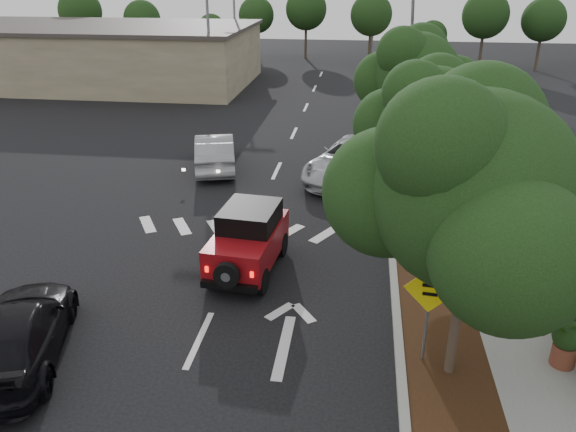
% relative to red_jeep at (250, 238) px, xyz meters
% --- Properties ---
extents(ground, '(120.00, 120.00, 0.00)m').
position_rel_red_jeep_xyz_m(ground, '(-0.52, -3.57, -0.94)').
color(ground, black).
rests_on(ground, ground).
extents(curb, '(0.20, 70.00, 0.15)m').
position_rel_red_jeep_xyz_m(curb, '(4.08, 8.43, -0.86)').
color(curb, '#9E9B93').
rests_on(curb, ground).
extents(planting_strip, '(1.80, 70.00, 0.12)m').
position_rel_red_jeep_xyz_m(planting_strip, '(5.08, 8.43, -0.88)').
color(planting_strip, black).
rests_on(planting_strip, ground).
extents(sidewalk, '(2.00, 70.00, 0.12)m').
position_rel_red_jeep_xyz_m(sidewalk, '(6.98, 8.43, -0.88)').
color(sidewalk, gray).
rests_on(sidewalk, ground).
extents(hedge, '(0.80, 70.00, 0.80)m').
position_rel_red_jeep_xyz_m(hedge, '(8.38, 8.43, -0.54)').
color(hedge, black).
rests_on(hedge, ground).
extents(commercial_building, '(22.00, 12.00, 4.00)m').
position_rel_red_jeep_xyz_m(commercial_building, '(-16.52, 26.43, 1.06)').
color(commercial_building, '#807459').
rests_on(commercial_building, ground).
extents(transmission_tower, '(7.00, 4.00, 28.00)m').
position_rel_red_jeep_xyz_m(transmission_tower, '(5.48, 44.43, -0.94)').
color(transmission_tower, slate).
rests_on(transmission_tower, ground).
extents(street_tree_near, '(3.80, 3.80, 5.92)m').
position_rel_red_jeep_xyz_m(street_tree_near, '(5.08, -4.07, -0.94)').
color(street_tree_near, black).
rests_on(street_tree_near, ground).
extents(street_tree_mid, '(3.20, 3.20, 5.32)m').
position_rel_red_jeep_xyz_m(street_tree_mid, '(5.08, 2.93, -0.94)').
color(street_tree_mid, black).
rests_on(street_tree_mid, ground).
extents(street_tree_far, '(3.40, 3.40, 5.62)m').
position_rel_red_jeep_xyz_m(street_tree_far, '(5.08, 9.43, -0.94)').
color(street_tree_far, black).
rests_on(street_tree_far, ground).
extents(light_pole_a, '(2.00, 0.22, 9.00)m').
position_rel_red_jeep_xyz_m(light_pole_a, '(-7.02, 22.43, -0.94)').
color(light_pole_a, slate).
rests_on(light_pole_a, ground).
extents(light_pole_b, '(2.00, 0.22, 9.00)m').
position_rel_red_jeep_xyz_m(light_pole_b, '(-8.02, 34.43, -0.94)').
color(light_pole_b, slate).
rests_on(light_pole_b, ground).
extents(red_jeep, '(1.91, 3.72, 1.85)m').
position_rel_red_jeep_xyz_m(red_jeep, '(0.00, 0.00, 0.00)').
color(red_jeep, black).
rests_on(red_jeep, ground).
extents(silver_suv_ahead, '(4.35, 6.22, 1.58)m').
position_rel_red_jeep_xyz_m(silver_suv_ahead, '(2.68, 7.84, -0.15)').
color(silver_suv_ahead, '#B0B3B8').
rests_on(silver_suv_ahead, ground).
extents(black_suv_oncoming, '(3.20, 5.04, 1.36)m').
position_rel_red_jeep_xyz_m(black_suv_oncoming, '(-4.21, -4.78, -0.26)').
color(black_suv_oncoming, black).
rests_on(black_suv_oncoming, ground).
extents(silver_sedan_oncoming, '(2.71, 4.80, 1.50)m').
position_rel_red_jeep_xyz_m(silver_sedan_oncoming, '(-3.20, 8.43, -0.19)').
color(silver_sedan_oncoming, '#94979B').
rests_on(silver_sedan_oncoming, ground).
extents(parked_suv, '(4.92, 2.29, 1.63)m').
position_rel_red_jeep_xyz_m(parked_suv, '(-10.01, 22.82, -0.12)').
color(parked_suv, '#A6A9AD').
rests_on(parked_suv, ground).
extents(speed_hump_sign, '(1.08, 0.14, 2.31)m').
position_rel_red_jeep_xyz_m(speed_hump_sign, '(4.56, -3.76, 0.66)').
color(speed_hump_sign, slate).
rests_on(speed_hump_sign, ground).
extents(terracotta_planter, '(0.64, 0.64, 1.12)m').
position_rel_red_jeep_xyz_m(terracotta_planter, '(7.52, -3.54, -0.18)').
color(terracotta_planter, brown).
rests_on(terracotta_planter, ground).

